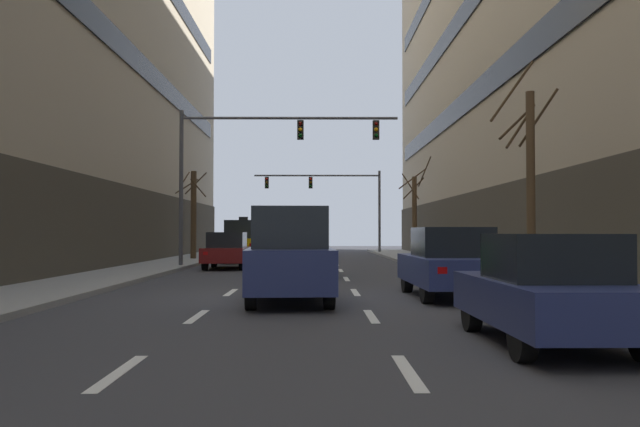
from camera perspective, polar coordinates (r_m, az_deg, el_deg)
The scene contains 35 objects.
ground_plane at distance 15.70m, azimuth -2.54°, elevation -7.34°, with size 120.00×120.00×0.00m, color #38383D.
sidewalk_left at distance 17.15m, azimuth -24.45°, elevation -6.48°, with size 2.97×80.00×0.14m, color gray.
sidewalk_right at distance 16.71m, azimuth 19.97°, elevation -6.66°, with size 2.97×80.00×0.14m, color gray.
lane_stripe_l1_s2 at distance 8.07m, azimuth -16.66°, elevation -12.75°, with size 0.16×2.00×0.01m, color silver.
lane_stripe_l1_s3 at distance 12.89m, azimuth -10.36°, elevation -8.56°, with size 0.16×2.00×0.01m, color silver.
lane_stripe_l1_s4 at distance 17.81m, azimuth -7.57°, elevation -6.63°, with size 0.16×2.00×0.01m, color silver.
lane_stripe_l1_s5 at distance 22.77m, azimuth -5.99°, elevation -5.53°, with size 0.16×2.00×0.01m, color silver.
lane_stripe_l1_s6 at distance 27.74m, azimuth -4.99°, elevation -4.82°, with size 0.16×2.00×0.01m, color silver.
lane_stripe_l1_s7 at distance 32.72m, azimuth -4.29°, elevation -4.33°, with size 0.16×2.00×0.01m, color silver.
lane_stripe_l1_s8 at distance 37.70m, azimuth -3.77°, elevation -3.97°, with size 0.16×2.00×0.01m, color silver.
lane_stripe_l1_s9 at distance 42.69m, azimuth -3.38°, elevation -3.69°, with size 0.16×2.00×0.01m, color silver.
lane_stripe_l1_s10 at distance 47.68m, azimuth -3.07°, elevation -3.47°, with size 0.16×2.00×0.01m, color silver.
lane_stripe_l2_s2 at distance 7.84m, azimuth 7.48°, elevation -13.14°, with size 0.16×2.00×0.01m, color silver.
lane_stripe_l2_s3 at distance 12.75m, azimuth 4.36°, elevation -8.66°, with size 0.16×2.00×0.01m, color silver.
lane_stripe_l2_s4 at distance 17.71m, azimuth 3.00°, elevation -6.67°, with size 0.16×2.00×0.01m, color silver.
lane_stripe_l2_s5 at distance 22.69m, azimuth 2.25°, elevation -5.55°, with size 0.16×2.00×0.01m, color silver.
lane_stripe_l2_s6 at distance 27.67m, azimuth 1.76°, elevation -4.84°, with size 0.16×2.00×0.01m, color silver.
lane_stripe_l2_s7 at distance 32.66m, azimuth 1.43°, elevation -4.34°, with size 0.16×2.00×0.01m, color silver.
lane_stripe_l2_s8 at distance 37.65m, azimuth 1.18°, elevation -3.97°, with size 0.16×2.00×0.01m, color silver.
lane_stripe_l2_s9 at distance 42.65m, azimuth 0.99°, elevation -3.69°, with size 0.16×2.00×0.01m, color silver.
lane_stripe_l2_s10 at distance 47.64m, azimuth 0.85°, elevation -3.47°, with size 0.16×2.00×0.01m, color silver.
car_driving_0 at distance 24.48m, azimuth -1.79°, elevation -2.80°, with size 2.00×4.44×2.12m.
car_driving_1 at distance 29.19m, azimuth -7.85°, elevation -3.14°, with size 1.76×4.19×1.57m.
taxi_driving_2 at distance 42.20m, azimuth -5.52°, elevation -2.62°, with size 1.93×4.37×1.80m.
car_driving_3 at distance 15.04m, azimuth -2.62°, elevation -3.57°, with size 2.05×4.46×2.12m.
taxi_driving_4 at distance 35.05m, azimuth -6.51°, elevation -2.37°, with size 1.92×4.52×2.36m.
car_parked_0 at distance 9.96m, azimuth 18.75°, elevation -6.17°, with size 1.77×4.16×1.55m.
car_parked_1 at distance 16.50m, azimuth 10.98°, elevation -4.14°, with size 1.98×4.55×1.69m.
traffic_signal_0 at distance 29.68m, azimuth -5.45°, elevation 5.21°, with size 9.56×0.35×6.77m.
traffic_signal_1 at distance 49.13m, azimuth 1.20°, elevation 1.80°, with size 9.24×0.34×5.92m.
street_tree_0 at distance 37.50m, azimuth 8.01°, elevation -0.00°, with size 1.68×1.62×5.59m.
street_tree_1 at distance 18.00m, azimuth 17.32°, elevation 2.71°, with size 1.73×1.06×6.05m.
street_tree_2 at distance 37.37m, azimuth -10.67°, elevation 0.06°, with size 1.75×1.75×4.79m.
pedestrian_0 at distance 26.75m, azimuth 13.08°, elevation -2.67°, with size 0.36×0.45×1.58m.
pedestrian_1 at distance 29.45m, azimuth 10.80°, elevation -2.62°, with size 0.50×0.31×1.55m.
Camera 1 is at (0.58, -15.61, 1.58)m, focal length 37.79 mm.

